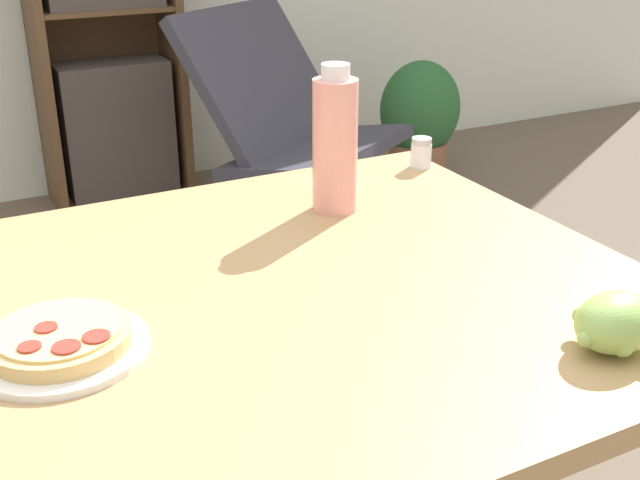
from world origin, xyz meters
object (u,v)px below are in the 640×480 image
at_px(salt_shaker, 421,153).
at_px(bookshelf, 105,26).
at_px(pizza_on_plate, 60,341).
at_px(potted_plant_floor, 420,120).
at_px(drink_bottle, 335,143).
at_px(lounge_chair_far, 297,163).
at_px(grape_bunch, 616,323).

height_order(salt_shaker, bookshelf, bookshelf).
distance_m(pizza_on_plate, potted_plant_floor, 2.98).
height_order(drink_bottle, lounge_chair_far, drink_bottle).
xyz_separation_m(lounge_chair_far, potted_plant_floor, (0.78, 0.28, 0.01)).
relative_size(drink_bottle, salt_shaker, 4.14).
height_order(pizza_on_plate, salt_shaker, salt_shaker).
bearing_deg(pizza_on_plate, grape_bunch, -26.79).
bearing_deg(salt_shaker, drink_bottle, -155.18).
height_order(pizza_on_plate, drink_bottle, drink_bottle).
distance_m(pizza_on_plate, drink_bottle, 0.60).
distance_m(pizza_on_plate, lounge_chair_far, 2.29).
distance_m(grape_bunch, potted_plant_floor, 2.87).
height_order(lounge_chair_far, potted_plant_floor, lounge_chair_far).
bearing_deg(salt_shaker, bookshelf, 92.96).
bearing_deg(lounge_chair_far, bookshelf, 95.80).
bearing_deg(grape_bunch, bookshelf, 88.63).
height_order(grape_bunch, potted_plant_floor, grape_bunch).
relative_size(pizza_on_plate, salt_shaker, 3.48).
height_order(drink_bottle, bookshelf, bookshelf).
xyz_separation_m(pizza_on_plate, lounge_chair_far, (1.22, 1.86, -0.51)).
xyz_separation_m(grape_bunch, salt_shaker, (0.18, 0.70, -0.01)).
xyz_separation_m(pizza_on_plate, salt_shaker, (0.79, 0.39, 0.02)).
bearing_deg(lounge_chair_far, potted_plant_floor, -11.09).
height_order(drink_bottle, salt_shaker, drink_bottle).
xyz_separation_m(pizza_on_plate, drink_bottle, (0.53, 0.27, 0.11)).
distance_m(grape_bunch, drink_bottle, 0.59).
bearing_deg(bookshelf, potted_plant_floor, -18.68).
bearing_deg(lounge_chair_far, grape_bunch, -136.66).
xyz_separation_m(lounge_chair_far, bookshelf, (-0.54, 0.73, 0.48)).
xyz_separation_m(salt_shaker, bookshelf, (-0.11, 2.20, -0.05)).
height_order(pizza_on_plate, grape_bunch, grape_bunch).
xyz_separation_m(grape_bunch, bookshelf, (0.07, 2.90, -0.05)).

